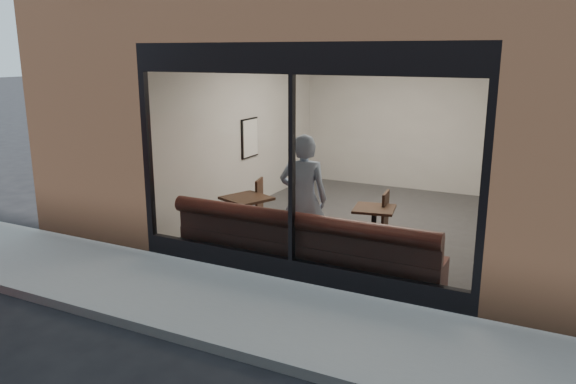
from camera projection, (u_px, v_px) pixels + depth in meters
The scene contains 21 objects.
ground at pixel (206, 346), 6.04m from camera, with size 120.00×120.00×0.00m, color black.
sidewalk_near at pixel (253, 309), 6.90m from camera, with size 40.00×2.00×0.01m, color gray.
kerb_near at pixel (204, 343), 5.98m from camera, with size 40.00×0.10×0.12m, color gray.
host_building_pier_left at pixel (265, 112), 14.21m from camera, with size 2.50×12.00×3.20m, color brown.
host_building_backfill at pixel (440, 108), 15.15m from camera, with size 5.00×6.00×3.20m, color brown.
cafe_floor at pixel (363, 222), 10.35m from camera, with size 6.00×6.00×0.00m, color #2D2D30.
cafe_ceiling at pixel (369, 45), 9.58m from camera, with size 6.00×6.00×0.00m, color white.
cafe_wall_back at pixel (411, 120), 12.55m from camera, with size 5.00×5.00×0.00m, color beige.
cafe_wall_left at pixel (246, 129), 11.07m from camera, with size 6.00×6.00×0.00m, color beige.
cafe_wall_right at pixel (516, 148), 8.87m from camera, with size 6.00×6.00×0.00m, color beige.
storefront_kick at pixel (292, 269), 7.77m from camera, with size 5.00×0.10×0.30m, color black.
storefront_header at pixel (292, 58), 7.08m from camera, with size 5.00×0.10×0.40m, color black.
storefront_mullion at pixel (292, 171), 7.43m from camera, with size 0.06×0.10×2.50m, color black.
storefront_glass at pixel (291, 171), 7.41m from camera, with size 4.80×4.80×0.00m, color white.
banquette at pixel (304, 255), 8.10m from camera, with size 4.00×0.55×0.45m, color #3D1A16.
person at pixel (303, 199), 8.27m from camera, with size 0.71×0.46×1.94m, color #97AECE.
cafe_table_left at pixel (247, 198), 9.21m from camera, with size 0.68×0.68×0.04m, color black.
cafe_table_right at pixel (374, 209), 8.59m from camera, with size 0.61×0.61×0.04m, color black.
cafe_chair_left at pixel (249, 218), 9.86m from camera, with size 0.40×0.40×0.04m, color black.
cafe_chair_right at pixel (372, 234), 8.99m from camera, with size 0.42×0.42×0.04m, color black.
wall_poster at pixel (250, 138), 11.18m from camera, with size 0.02×0.54×0.72m, color white.
Camera 1 is at (3.26, -4.46, 3.08)m, focal length 35.00 mm.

